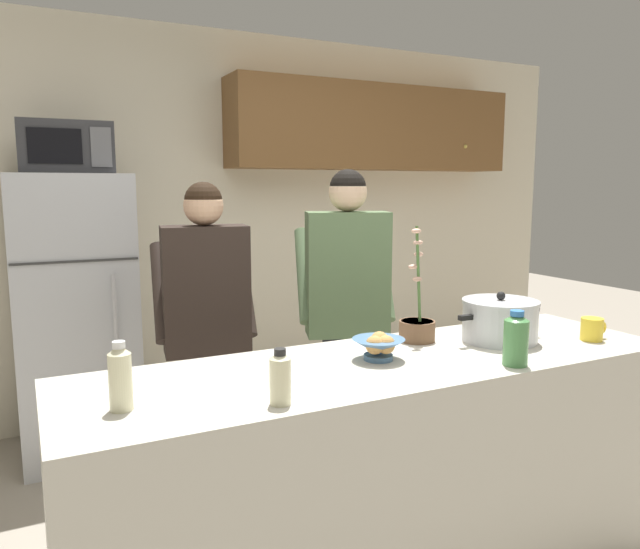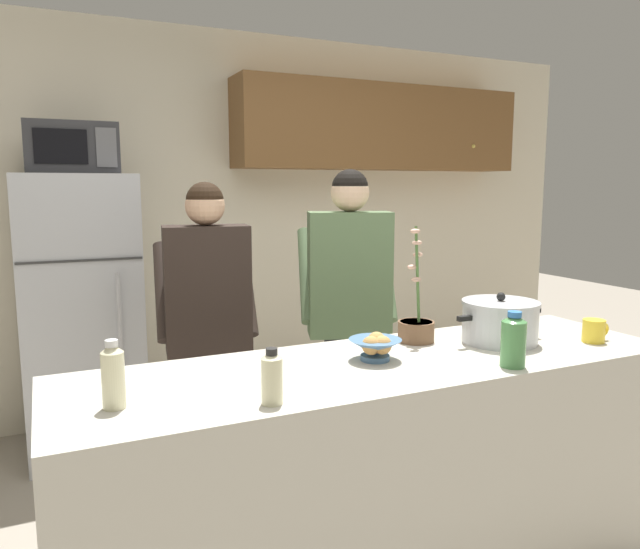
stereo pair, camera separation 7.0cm
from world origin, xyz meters
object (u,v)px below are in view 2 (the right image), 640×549
object	(u,v)px
microwave	(71,149)
cooking_pot	(500,321)
refrigerator	(81,315)
bread_bowl	(376,347)
person_near_pot	(208,308)
bottle_far_corner	(272,377)
person_by_sink	(349,291)
bottle_mid_counter	(513,340)
potted_orchid	(416,325)
bottle_near_edge	(113,375)
coffee_mug	(594,331)

from	to	relation	value
microwave	cooking_pot	distance (m)	2.47
refrigerator	bread_bowl	size ratio (longest dim) A/B	8.24
microwave	person_near_pot	xyz separation A→B (m)	(0.52, -0.88, -0.79)
cooking_pot	bottle_far_corner	size ratio (longest dim) A/B	2.50
microwave	person_by_sink	world-z (taller)	microwave
person_near_pot	cooking_pot	distance (m)	1.35
refrigerator	person_by_sink	bearing A→B (deg)	-39.16
bottle_mid_counter	potted_orchid	size ratio (longest dim) A/B	0.42
bottle_near_edge	bottle_far_corner	world-z (taller)	bottle_near_edge
bread_bowl	potted_orchid	distance (m)	0.34
person_by_sink	potted_orchid	xyz separation A→B (m)	(-0.03, -0.66, -0.04)
person_by_sink	bottle_near_edge	xyz separation A→B (m)	(-1.26, -0.92, -0.01)
coffee_mug	bread_bowl	world-z (taller)	bread_bowl
bread_bowl	bottle_near_edge	size ratio (longest dim) A/B	0.97
bread_bowl	bottle_mid_counter	world-z (taller)	bottle_mid_counter
refrigerator	microwave	xyz separation A→B (m)	(0.00, -0.02, 0.95)
person_near_pot	bread_bowl	size ratio (longest dim) A/B	8.00
bottle_near_edge	bottle_mid_counter	world-z (taller)	bottle_near_edge
person_near_pot	person_by_sink	distance (m)	0.72
potted_orchid	cooking_pot	bearing A→B (deg)	-27.14
bottle_near_edge	bottle_mid_counter	bearing A→B (deg)	-7.48
person_by_sink	potted_orchid	size ratio (longest dim) A/B	3.43
bottle_far_corner	person_by_sink	bearing A→B (deg)	52.72
microwave	person_near_pot	world-z (taller)	microwave
person_near_pot	person_by_sink	world-z (taller)	person_by_sink
microwave	bottle_far_corner	world-z (taller)	microwave
coffee_mug	bottle_far_corner	world-z (taller)	bottle_far_corner
refrigerator	bottle_mid_counter	distance (m)	2.49
person_near_pot	bottle_mid_counter	size ratio (longest dim) A/B	7.84
bread_bowl	potted_orchid	bearing A→B (deg)	30.01
person_near_pot	potted_orchid	bearing A→B (deg)	-47.95
microwave	bottle_mid_counter	bearing A→B (deg)	-57.64
person_near_pot	potted_orchid	distance (m)	1.02
refrigerator	cooking_pot	xyz separation A→B (m)	(1.51, -1.82, 0.19)
person_near_pot	coffee_mug	bearing A→B (deg)	-38.64
coffee_mug	bread_bowl	bearing A→B (deg)	170.98
microwave	cooking_pot	bearing A→B (deg)	-49.94
cooking_pot	bottle_near_edge	world-z (taller)	cooking_pot
refrigerator	bottle_far_corner	xyz separation A→B (m)	(0.41, -2.09, 0.19)
person_by_sink	bottle_mid_counter	bearing A→B (deg)	-85.57
refrigerator	bottle_far_corner	size ratio (longest dim) A/B	9.57
bread_bowl	bottle_near_edge	bearing A→B (deg)	-173.97
refrigerator	coffee_mug	xyz separation A→B (m)	(1.87, -1.98, 0.15)
person_by_sink	potted_orchid	world-z (taller)	person_by_sink
coffee_mug	microwave	bearing A→B (deg)	133.65
person_near_pot	potted_orchid	xyz separation A→B (m)	(0.68, -0.76, 0.01)
person_by_sink	bread_bowl	bearing A→B (deg)	-111.25
coffee_mug	potted_orchid	bearing A→B (deg)	154.29
coffee_mug	refrigerator	bearing A→B (deg)	133.33
refrigerator	bottle_near_edge	distance (m)	1.94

